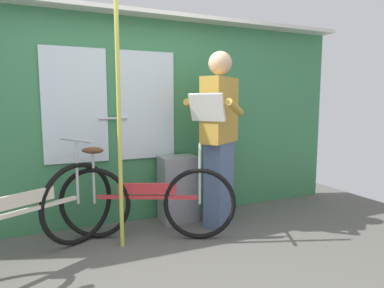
% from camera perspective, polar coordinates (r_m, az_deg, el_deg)
% --- Properties ---
extents(ground_plane, '(6.03, 3.96, 0.04)m').
position_cam_1_polar(ground_plane, '(2.74, -3.58, -20.64)').
color(ground_plane, '#56544F').
extents(train_door_wall, '(5.03, 0.28, 2.14)m').
position_cam_1_polar(train_door_wall, '(3.55, -10.37, 4.84)').
color(train_door_wall, '#387A4C').
rests_on(train_door_wall, ground_plane).
extents(bicycle_near_door, '(1.55, 0.92, 0.94)m').
position_cam_1_polar(bicycle_near_door, '(2.92, -27.30, -10.97)').
color(bicycle_near_door, black).
rests_on(bicycle_near_door, ground_plane).
extents(bicycle_leaning_behind, '(1.50, 0.77, 0.88)m').
position_cam_1_polar(bicycle_leaning_behind, '(3.15, -7.80, -9.52)').
color(bicycle_leaning_behind, black).
rests_on(bicycle_leaning_behind, ground_plane).
extents(passenger_reading_newspaper, '(0.64, 0.60, 1.75)m').
position_cam_1_polar(passenger_reading_newspaper, '(3.36, 4.60, 1.45)').
color(passenger_reading_newspaper, slate).
rests_on(passenger_reading_newspaper, ground_plane).
extents(trash_bin_by_wall, '(0.38, 0.28, 0.69)m').
position_cam_1_polar(trash_bin_by_wall, '(3.59, -2.39, -7.54)').
color(trash_bin_by_wall, gray).
rests_on(trash_bin_by_wall, ground_plane).
extents(handrail_pole, '(0.04, 0.04, 2.10)m').
position_cam_1_polar(handrail_pole, '(2.90, -12.22, 2.90)').
color(handrail_pole, '#C6C14C').
rests_on(handrail_pole, ground_plane).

